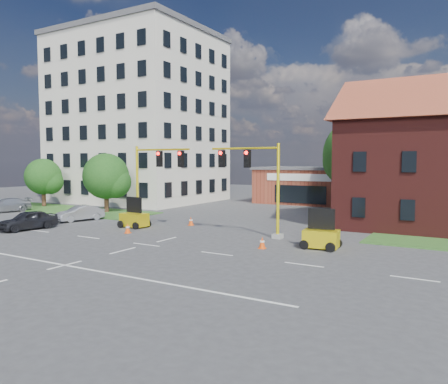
% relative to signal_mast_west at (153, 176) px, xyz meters
% --- Properties ---
extents(ground, '(120.00, 120.00, 0.00)m').
position_rel_signal_mast_west_xyz_m(ground, '(4.36, -6.00, -3.92)').
color(ground, '#3E3E40').
rests_on(ground, ground).
extents(grass_verge_nw, '(22.00, 6.00, 0.08)m').
position_rel_signal_mast_west_xyz_m(grass_verge_nw, '(-15.64, 4.00, -3.88)').
color(grass_verge_nw, '#335A21').
rests_on(grass_verge_nw, ground).
extents(lane_markings, '(60.00, 36.00, 0.01)m').
position_rel_signal_mast_west_xyz_m(lane_markings, '(4.36, -9.00, -3.91)').
color(lane_markings, white).
rests_on(lane_markings, ground).
extents(office_block, '(18.40, 15.40, 20.60)m').
position_rel_signal_mast_west_xyz_m(office_block, '(-15.64, 15.91, 6.39)').
color(office_block, beige).
rests_on(office_block, ground).
extents(brick_shop, '(12.40, 8.40, 4.30)m').
position_rel_signal_mast_west_xyz_m(brick_shop, '(4.36, 23.99, -1.76)').
color(brick_shop, maroon).
rests_on(brick_shop, ground).
extents(tree_large, '(8.64, 8.23, 9.78)m').
position_rel_signal_mast_west_xyz_m(tree_large, '(11.28, 21.08, 1.51)').
color(tree_large, '#382314').
rests_on(tree_large, ground).
extents(tree_nw_front, '(4.65, 4.43, 5.78)m').
position_rel_signal_mast_west_xyz_m(tree_nw_front, '(-9.42, 4.58, -0.52)').
color(tree_nw_front, '#382314').
rests_on(tree_nw_front, ground).
extents(tree_nw_rear, '(4.12, 3.93, 5.28)m').
position_rel_signal_mast_west_xyz_m(tree_nw_rear, '(-19.45, 5.08, -0.75)').
color(tree_nw_rear, '#382314').
rests_on(tree_nw_rear, ground).
extents(signal_mast_west, '(5.30, 0.60, 6.20)m').
position_rel_signal_mast_west_xyz_m(signal_mast_west, '(0.00, 0.00, 0.00)').
color(signal_mast_west, gray).
rests_on(signal_mast_west, ground).
extents(signal_mast_east, '(5.30, 0.60, 6.20)m').
position_rel_signal_mast_west_xyz_m(signal_mast_east, '(8.71, 0.00, 0.00)').
color(signal_mast_east, gray).
rests_on(signal_mast_east, ground).
extents(trailer_west, '(2.03, 1.42, 2.22)m').
position_rel_signal_mast_west_xyz_m(trailer_west, '(-0.93, -1.20, -3.23)').
color(trailer_west, yellow).
rests_on(trailer_west, ground).
extents(trailer_east, '(2.09, 1.51, 2.23)m').
position_rel_signal_mast_west_xyz_m(trailer_east, '(13.84, -1.78, -3.22)').
color(trailer_east, yellow).
rests_on(trailer_east, ground).
extents(cone_a, '(0.40, 0.40, 0.70)m').
position_rel_signal_mast_west_xyz_m(cone_a, '(0.48, -3.44, -3.58)').
color(cone_a, '#EA490C').
rests_on(cone_a, ground).
extents(cone_b, '(0.40, 0.40, 0.70)m').
position_rel_signal_mast_west_xyz_m(cone_b, '(2.20, 1.82, -3.58)').
color(cone_b, '#EA490C').
rests_on(cone_b, ground).
extents(cone_c, '(0.40, 0.40, 0.70)m').
position_rel_signal_mast_west_xyz_m(cone_c, '(10.91, -3.49, -3.58)').
color(cone_c, '#EA490C').
rests_on(cone_c, ground).
extents(cone_d, '(0.40, 0.40, 0.70)m').
position_rel_signal_mast_west_xyz_m(cone_d, '(12.04, 1.77, -3.58)').
color(cone_d, '#EA490C').
rests_on(cone_d, ground).
extents(pickup_white, '(5.64, 3.46, 1.46)m').
position_rel_signal_mast_west_xyz_m(pickup_white, '(15.24, 9.20, -3.19)').
color(pickup_white, white).
rests_on(pickup_white, ground).
extents(sedan_dark, '(2.25, 4.36, 1.42)m').
position_rel_signal_mast_west_xyz_m(sedan_dark, '(-6.94, -5.97, -3.21)').
color(sedan_dark, black).
rests_on(sedan_dark, ground).
extents(sedan_silver_front, '(2.38, 4.14, 1.29)m').
position_rel_signal_mast_west_xyz_m(sedan_silver_front, '(-7.34, -0.76, -3.27)').
color(sedan_silver_front, '#A2A4A9').
rests_on(sedan_silver_front, ground).
extents(sedan_silver_rear, '(3.22, 4.97, 1.34)m').
position_rel_signal_mast_west_xyz_m(sedan_silver_rear, '(-18.56, -0.14, -3.25)').
color(sedan_silver_rear, '#A2A4A9').
rests_on(sedan_silver_rear, ground).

